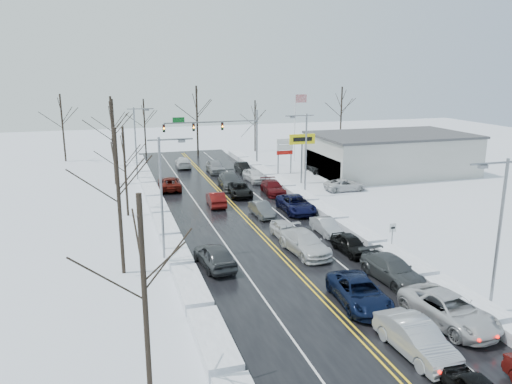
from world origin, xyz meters
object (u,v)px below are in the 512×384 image
object	(u,v)px
dealership_building	(391,154)
flagpole	(296,122)
traffic_signal_mast	(222,129)
tires_plus_sign	(302,142)
oncoming_car_0	(216,206)

from	to	relation	value
dealership_building	flagpole	bearing A→B (deg)	126.27
traffic_signal_mast	tires_plus_sign	distance (m)	13.92
tires_plus_sign	flagpole	xyz separation A→B (m)	(4.67, 14.01, 0.93)
tires_plus_sign	flagpole	world-z (taller)	flagpole
flagpole	dealership_building	bearing A→B (deg)	-53.73
oncoming_car_0	tires_plus_sign	bearing A→B (deg)	-146.60
oncoming_car_0	flagpole	bearing A→B (deg)	-125.39
traffic_signal_mast	flagpole	world-z (taller)	flagpole
traffic_signal_mast	oncoming_car_0	world-z (taller)	traffic_signal_mast
traffic_signal_mast	flagpole	bearing A→B (deg)	9.73
traffic_signal_mast	dealership_building	world-z (taller)	traffic_signal_mast
traffic_signal_mast	tires_plus_sign	world-z (taller)	traffic_signal_mast
tires_plus_sign	flagpole	distance (m)	14.79
dealership_building	oncoming_car_0	size ratio (longest dim) A/B	4.54
oncoming_car_0	traffic_signal_mast	bearing A→B (deg)	-101.84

